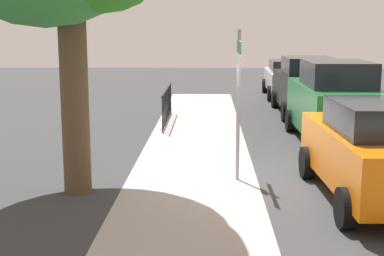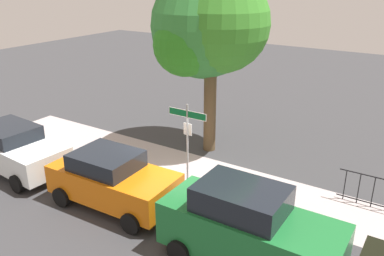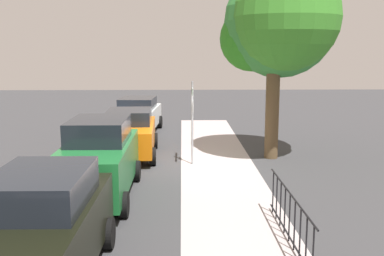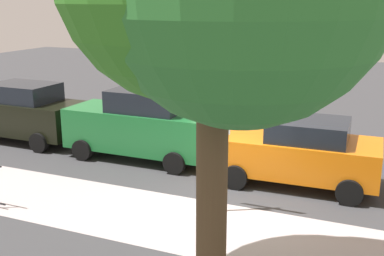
{
  "view_description": "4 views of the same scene",
  "coord_description": "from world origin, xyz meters",
  "px_view_note": "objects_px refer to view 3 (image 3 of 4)",
  "views": [
    {
      "loc": [
        -10.5,
        0.97,
        2.99
      ],
      "look_at": [
        -0.36,
        1.29,
        1.11
      ],
      "focal_mm": 51.03,
      "sensor_mm": 36.0,
      "label": 1
    },
    {
      "loc": [
        6.85,
        -10.0,
        6.94
      ],
      "look_at": [
        -0.21,
        1.05,
        1.85
      ],
      "focal_mm": 37.4,
      "sensor_mm": 36.0,
      "label": 2
    },
    {
      "loc": [
        15.52,
        0.03,
        4.02
      ],
      "look_at": [
        -0.38,
        0.4,
        1.24
      ],
      "focal_mm": 41.81,
      "sensor_mm": 36.0,
      "label": 3
    },
    {
      "loc": [
        -3.37,
        10.11,
        4.72
      ],
      "look_at": [
        0.99,
        -0.11,
        1.75
      ],
      "focal_mm": 45.21,
      "sensor_mm": 36.0,
      "label": 4
    }
  ],
  "objects_px": {
    "car_white": "(137,115)",
    "car_green": "(99,159)",
    "shade_tree": "(280,22)",
    "car_black": "(39,232)",
    "car_orange": "(129,133)",
    "street_sign": "(192,107)"
  },
  "relations": [
    {
      "from": "car_orange",
      "to": "car_green",
      "type": "height_order",
      "value": "car_green"
    },
    {
      "from": "shade_tree",
      "to": "street_sign",
      "type": "bearing_deg",
      "value": -70.69
    },
    {
      "from": "car_green",
      "to": "car_black",
      "type": "distance_m",
      "value": 4.8
    },
    {
      "from": "car_white",
      "to": "car_orange",
      "type": "height_order",
      "value": "car_orange"
    },
    {
      "from": "shade_tree",
      "to": "car_orange",
      "type": "bearing_deg",
      "value": -91.46
    },
    {
      "from": "car_black",
      "to": "car_green",
      "type": "bearing_deg",
      "value": 178.98
    },
    {
      "from": "car_black",
      "to": "shade_tree",
      "type": "bearing_deg",
      "value": 148.1
    },
    {
      "from": "street_sign",
      "to": "car_black",
      "type": "xyz_separation_m",
      "value": [
        8.33,
        -2.78,
        -1.06
      ]
    },
    {
      "from": "street_sign",
      "to": "car_white",
      "type": "bearing_deg",
      "value": -157.27
    },
    {
      "from": "shade_tree",
      "to": "car_black",
      "type": "height_order",
      "value": "shade_tree"
    },
    {
      "from": "street_sign",
      "to": "car_white",
      "type": "relative_size",
      "value": 0.63
    },
    {
      "from": "shade_tree",
      "to": "car_black",
      "type": "relative_size",
      "value": 1.57
    },
    {
      "from": "street_sign",
      "to": "car_green",
      "type": "distance_m",
      "value": 4.53
    },
    {
      "from": "car_orange",
      "to": "car_green",
      "type": "relative_size",
      "value": 0.92
    },
    {
      "from": "car_green",
      "to": "car_orange",
      "type": "bearing_deg",
      "value": 176.69
    },
    {
      "from": "shade_tree",
      "to": "car_green",
      "type": "height_order",
      "value": "shade_tree"
    },
    {
      "from": "car_white",
      "to": "street_sign",
      "type": "bearing_deg",
      "value": 26.63
    },
    {
      "from": "car_orange",
      "to": "car_black",
      "type": "height_order",
      "value": "car_black"
    },
    {
      "from": "street_sign",
      "to": "shade_tree",
      "type": "distance_m",
      "value": 4.51
    },
    {
      "from": "street_sign",
      "to": "shade_tree",
      "type": "xyz_separation_m",
      "value": [
        -1.12,
        3.21,
        2.96
      ]
    },
    {
      "from": "car_orange",
      "to": "car_green",
      "type": "bearing_deg",
      "value": -5.2
    },
    {
      "from": "car_white",
      "to": "car_green",
      "type": "distance_m",
      "value": 9.61
    }
  ]
}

